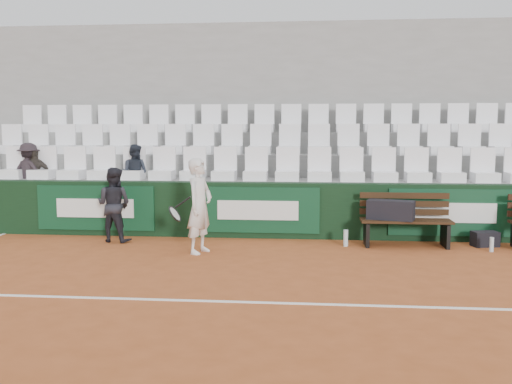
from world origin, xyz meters
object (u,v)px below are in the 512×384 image
object	(u,v)px
tennis_player	(199,206)
spectator_c	(134,150)
ball_kid	(114,205)
spectator_b	(35,152)
bench_left	(406,233)
sports_bag_ground	(485,239)
spectator_a	(28,149)
water_bottle_far	(492,245)
water_bottle_near	(346,238)
sports_bag_left	(391,210)

from	to	relation	value
tennis_player	spectator_c	world-z (taller)	spectator_c
ball_kid	spectator_b	bearing A→B (deg)	-19.40
tennis_player	bench_left	bearing A→B (deg)	14.20
bench_left	sports_bag_ground	distance (m)	1.34
ball_kid	spectator_a	world-z (taller)	spectator_a
sports_bag_ground	ball_kid	world-z (taller)	ball_kid
tennis_player	water_bottle_far	bearing A→B (deg)	6.22
spectator_a	sports_bag_ground	bearing A→B (deg)	-169.82
spectator_a	ball_kid	bearing A→B (deg)	168.12
water_bottle_near	tennis_player	distance (m)	2.53
bench_left	spectator_b	size ratio (longest dim) A/B	1.44
water_bottle_near	spectator_a	xyz separation A→B (m)	(-6.12, 1.20, 1.44)
spectator_b	water_bottle_near	bearing A→B (deg)	156.25
water_bottle_near	spectator_a	distance (m)	6.41
bench_left	spectator_a	world-z (taller)	spectator_a
water_bottle_far	spectator_b	bearing A→B (deg)	170.17
sports_bag_left	sports_bag_ground	world-z (taller)	sports_bag_left
water_bottle_far	spectator_a	size ratio (longest dim) A/B	0.21
water_bottle_near	tennis_player	bearing A→B (deg)	-162.53
bench_left	spectator_c	bearing A→B (deg)	167.62
water_bottle_near	water_bottle_far	xyz separation A→B (m)	(2.30, -0.23, -0.02)
spectator_a	spectator_c	xyz separation A→B (m)	(2.13, 0.00, -0.01)
sports_bag_left	water_bottle_near	distance (m)	0.89
bench_left	spectator_a	size ratio (longest dim) A/B	1.30
sports_bag_left	ball_kid	world-z (taller)	ball_kid
tennis_player	spectator_a	xyz separation A→B (m)	(-3.78, 1.94, 0.82)
water_bottle_near	spectator_c	world-z (taller)	spectator_c
water_bottle_near	tennis_player	world-z (taller)	tennis_player
spectator_c	tennis_player	bearing A→B (deg)	139.73
spectator_a	bench_left	bearing A→B (deg)	-171.88
water_bottle_near	ball_kid	size ratio (longest dim) A/B	0.21
bench_left	water_bottle_far	bearing A→B (deg)	-14.68
sports_bag_ground	water_bottle_far	size ratio (longest dim) A/B	1.75
water_bottle_near	sports_bag_ground	bearing A→B (deg)	5.24
water_bottle_near	spectator_a	size ratio (longest dim) A/B	0.24
ball_kid	spectator_a	bearing A→B (deg)	-17.81
ball_kid	spectator_a	distance (m)	2.58
water_bottle_far	sports_bag_ground	bearing A→B (deg)	86.58
sports_bag_ground	sports_bag_left	bearing A→B (deg)	-175.91
ball_kid	water_bottle_near	bearing A→B (deg)	-169.73
spectator_b	spectator_a	bearing A→B (deg)	-12.38
sports_bag_ground	spectator_c	size ratio (longest dim) A/B	0.37
bench_left	sports_bag_ground	world-z (taller)	bench_left
sports_bag_left	water_bottle_far	bearing A→B (deg)	-12.04
water_bottle_near	spectator_a	world-z (taller)	spectator_a
spectator_c	spectator_a	bearing A→B (deg)	9.45
tennis_player	spectator_a	size ratio (longest dim) A/B	1.31
sports_bag_left	tennis_player	world-z (taller)	tennis_player
sports_bag_left	ball_kid	bearing A→B (deg)	-179.36
tennis_player	spectator_c	size ratio (longest dim) A/B	1.34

